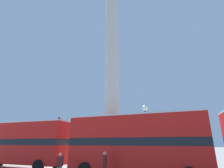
# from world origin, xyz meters

# --- Properties ---
(monument_column) EXTENTS (5.42, 5.42, 24.28)m
(monument_column) POSITION_xyz_m (0.00, 0.00, 7.85)
(monument_column) COLOR beige
(monument_column) RESTS_ON ground_plane
(bus_a) EXTENTS (10.13, 3.07, 4.39)m
(bus_a) POSITION_xyz_m (3.34, -3.32, 2.42)
(bus_a) COLOR red
(bus_a) RESTS_ON ground_plane
(bus_c) EXTENTS (10.59, 3.26, 4.31)m
(bus_c) POSITION_xyz_m (-8.48, -3.47, 2.38)
(bus_c) COLOR red
(bus_c) RESTS_ON ground_plane
(equestrian_statue) EXTENTS (4.44, 3.88, 6.04)m
(equestrian_statue) POSITION_xyz_m (-10.33, 4.18, 1.61)
(equestrian_statue) COLOR beige
(equestrian_statue) RESTS_ON ground_plane
(street_lamp) EXTENTS (0.51, 0.51, 5.48)m
(street_lamp) POSITION_xyz_m (3.83, -1.52, 3.50)
(street_lamp) COLOR black
(street_lamp) RESTS_ON ground_plane
(pedestrian_near_lamp) EXTENTS (0.32, 0.50, 1.79)m
(pedestrian_near_lamp) POSITION_xyz_m (1.89, -5.57, 1.02)
(pedestrian_near_lamp) COLOR #192347
(pedestrian_near_lamp) RESTS_ON ground_plane
(pedestrian_by_plinth) EXTENTS (0.47, 0.31, 1.66)m
(pedestrian_by_plinth) POSITION_xyz_m (-1.30, -6.08, 0.92)
(pedestrian_by_plinth) COLOR #4C473D
(pedestrian_by_plinth) RESTS_ON ground_plane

